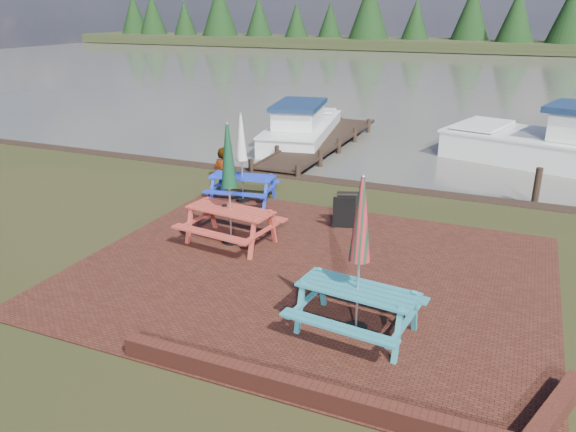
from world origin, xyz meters
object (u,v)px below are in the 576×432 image
Objects in this scene: boat_jetty at (302,129)px; person at (223,148)px; jetty at (321,142)px; picnic_table_red at (230,203)px; picnic_table_teal at (358,281)px; chalkboard at (346,211)px; picnic_table_blue at (242,172)px.

boat_jetty is 6.15m from person.
jetty is at bearing -100.83° from person.
picnic_table_teal is at bearing -26.65° from picnic_table_red.
picnic_table_teal is 4.56m from chalkboard.
picnic_table_blue is at bearing 134.03° from person.
jetty is (-0.32, 6.98, -0.71)m from picnic_table_blue.
picnic_table_red reaches higher than picnic_table_blue.
picnic_table_red is 0.29× the size of jetty.
picnic_table_blue is 2.31m from person.
person is (-1.54, 1.71, 0.12)m from picnic_table_blue.
person reaches higher than chalkboard.
boat_jetty is at bearing 122.02° from picnic_table_teal.
picnic_table_blue is at bearing 147.14° from chalkboard.
boat_jetty is (-1.45, 7.83, -0.47)m from picnic_table_blue.
person is (-1.21, -5.26, 0.83)m from jetty.
picnic_table_teal is 0.29× the size of jetty.
boat_jetty is at bearing 98.54° from chalkboard.
picnic_table_teal is 14.22m from boat_jetty.
jetty is at bearing 119.13° from picnic_table_teal.
picnic_table_blue is 1.24× the size of person.
picnic_table_red reaches higher than picnic_table_teal.
picnic_table_blue is 2.82× the size of chalkboard.
person is (-4.63, 2.46, 0.52)m from chalkboard.
picnic_table_blue is (-4.63, 5.01, -0.09)m from picnic_table_teal.
boat_jetty is at bearing 142.78° from jetty.
picnic_table_teal is at bearing -56.07° from picnic_table_blue.
picnic_table_red is at bearing 123.21° from person.
chalkboard is at bearing -22.31° from picnic_table_blue.
picnic_table_red is at bearing -156.63° from chalkboard.
picnic_table_teal is 12.99m from jetty.
jetty is at bearing -47.16° from boat_jetty.
person is at bearing -100.76° from boat_jetty.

